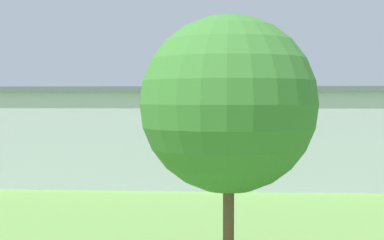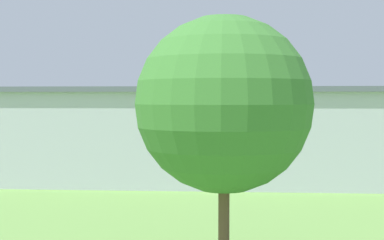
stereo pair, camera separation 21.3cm
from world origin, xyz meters
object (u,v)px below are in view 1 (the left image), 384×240
at_px(hangar, 205,133).
at_px(windsock, 88,104).
at_px(car_silver, 20,150).
at_px(person_walking_on_apron, 343,148).
at_px(person_near_hangar_door, 94,150).
at_px(biplane, 187,106).
at_px(tree_near_perimeter_road, 229,104).

distance_m(hangar, windsock, 44.76).
distance_m(car_silver, person_walking_on_apron, 32.05).
height_order(person_walking_on_apron, person_near_hangar_door, person_walking_on_apron).
bearing_deg(car_silver, biplane, -117.59).
xyz_separation_m(hangar, person_near_hangar_door, (11.97, -14.47, -2.54)).
relative_size(biplane, tree_near_perimeter_road, 1.07).
height_order(hangar, windsock, hangar).
relative_size(person_near_hangar_door, tree_near_perimeter_road, 0.18).
bearing_deg(person_near_hangar_door, biplane, -105.65).
height_order(person_walking_on_apron, windsock, windsock).
distance_m(car_silver, person_near_hangar_door, 7.10).
bearing_deg(windsock, hangar, 115.51).
relative_size(biplane, person_walking_on_apron, 5.25).
relative_size(hangar, biplane, 3.82).
bearing_deg(windsock, tree_near_perimeter_road, 108.47).
height_order(biplane, windsock, biplane).
xyz_separation_m(car_silver, person_walking_on_apron, (-31.73, -4.54, -0.00)).
bearing_deg(biplane, windsock, -3.04).
xyz_separation_m(hangar, windsock, (19.26, -40.36, 1.78)).
bearing_deg(hangar, person_near_hangar_door, -50.41).
xyz_separation_m(biplane, tree_near_perimeter_road, (-7.13, 63.47, 0.77)).
relative_size(car_silver, windsock, 0.81).
xyz_separation_m(hangar, tree_near_perimeter_road, (-2.20, 23.87, 2.33)).
distance_m(person_walking_on_apron, tree_near_perimeter_road, 42.92).
bearing_deg(tree_near_perimeter_road, biplane, -83.59).
distance_m(person_near_hangar_door, tree_near_perimeter_road, 41.16).
bearing_deg(person_walking_on_apron, tree_near_perimeter_road, 75.54).
distance_m(hangar, biplane, 39.94).
relative_size(hangar, person_near_hangar_door, 22.18).
relative_size(car_silver, tree_near_perimeter_road, 0.55).
height_order(car_silver, tree_near_perimeter_road, tree_near_perimeter_road).
distance_m(biplane, car_silver, 30.40).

